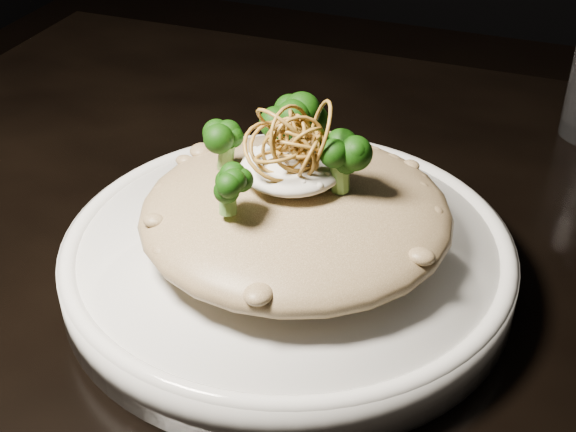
% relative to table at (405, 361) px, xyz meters
% --- Properties ---
extents(table, '(1.10, 0.80, 0.75)m').
position_rel_table_xyz_m(table, '(0.00, 0.00, 0.00)').
color(table, black).
rests_on(table, ground).
extents(plate, '(0.32, 0.32, 0.03)m').
position_rel_table_xyz_m(plate, '(-0.09, -0.03, 0.10)').
color(plate, silver).
rests_on(plate, table).
extents(risotto, '(0.22, 0.22, 0.05)m').
position_rel_table_xyz_m(risotto, '(-0.08, -0.03, 0.14)').
color(risotto, brown).
rests_on(risotto, plate).
extents(broccoli, '(0.13, 0.13, 0.05)m').
position_rel_table_xyz_m(broccoli, '(-0.09, -0.04, 0.19)').
color(broccoli, black).
rests_on(broccoli, risotto).
extents(cheese, '(0.07, 0.07, 0.02)m').
position_rel_table_xyz_m(cheese, '(-0.09, -0.03, 0.17)').
color(cheese, white).
rests_on(cheese, risotto).
extents(shallots, '(0.06, 0.06, 0.04)m').
position_rel_table_xyz_m(shallots, '(-0.08, -0.03, 0.20)').
color(shallots, brown).
rests_on(shallots, cheese).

